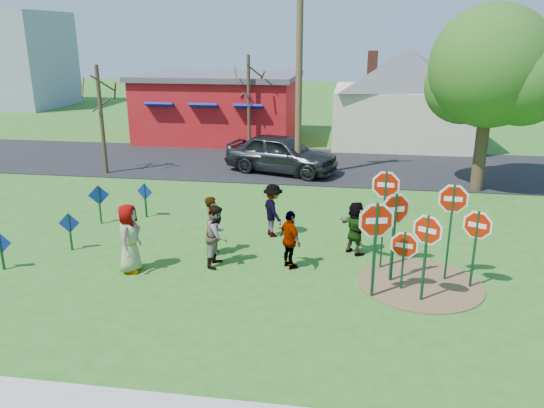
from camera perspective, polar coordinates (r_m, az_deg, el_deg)
The scene contains 28 objects.
ground at distance 15.41m, azimuth -1.70°, elevation -5.82°, with size 120.00×120.00×0.00m, color #26611B.
road at distance 26.24m, azimuth 2.82°, elevation 4.25°, with size 120.00×7.50×0.04m, color black.
dirt_patch at distance 14.41m, azimuth 15.63°, elevation -8.22°, with size 3.20×3.20×0.03m, color brown.
red_building at distance 33.15m, azimuth -5.57°, elevation 10.47°, with size 9.40×7.69×3.90m.
cream_house at distance 32.17m, azimuth 14.15°, elevation 11.52°, with size 9.40×9.40×6.50m.
distant_building at distance 53.53m, azimuth -26.97°, elevation 13.67°, with size 10.00×8.00×8.00m, color #8C939E.
stop_sign_a at distance 12.79m, azimuth 11.11°, elevation -2.68°, with size 1.14×0.30×2.58m.
stop_sign_b at distance 14.34m, azimuth 12.07°, elevation 0.96°, with size 0.99×0.12×2.89m.
stop_sign_c at distance 12.93m, azimuth 16.31°, elevation -3.61°, with size 0.86×0.50×2.32m.
stop_sign_d at distance 14.11m, azimuth 18.82°, elevation -0.42°, with size 1.01×0.12×2.75m.
stop_sign_e at distance 13.56m, azimuth 14.01°, elevation -4.72°, with size 0.91×0.25×1.68m.
stop_sign_f at distance 14.05m, azimuth 21.17°, elevation -2.71°, with size 0.88×0.46×2.18m.
stop_sign_g at distance 13.72m, azimuth 13.06°, elevation -1.46°, with size 1.01×0.50×2.54m.
blue_diamond_a at distance 16.20m, azimuth -27.17°, elevation -4.12°, with size 0.63×0.09×1.10m.
blue_diamond_b at distance 16.79m, azimuth -20.94°, elevation -2.37°, with size 0.61×0.13×1.17m.
blue_diamond_c at distance 18.78m, azimuth -18.10°, elevation 0.41°, with size 0.66×0.24×1.36m.
blue_diamond_d at distance 19.04m, azimuth -13.50°, elevation 0.83°, with size 0.61×0.16×1.24m.
person_a at distance 14.75m, azimuth -15.11°, elevation -3.57°, with size 0.93×0.61×1.91m, color #444F88.
person_b at distance 15.46m, azimuth -6.37°, elevation -2.33°, with size 0.64×0.42×1.76m, color #248071.
person_c at distance 14.72m, azimuth -5.90°, elevation -3.41°, with size 0.85×0.66×1.74m, color brown.
person_d at distance 16.76m, azimuth 0.10°, elevation -0.70°, with size 1.10×0.63×1.70m, color #2C2D31.
person_e at distance 14.48m, azimuth 1.96°, elevation -3.88°, with size 0.97×0.40×1.65m, color #473058.
person_f at distance 15.62m, azimuth 8.97°, elevation -2.56°, with size 1.48×0.47×1.59m, color #1F4932.
suv at distance 24.49m, azimuth 1.04°, elevation 5.46°, with size 2.09×5.20×1.77m, color #2E2F33.
utility_pole at distance 23.14m, azimuth 2.94°, elevation 14.47°, with size 2.22×0.58×9.17m.
leafy_tree at distance 22.71m, azimuth 22.70°, elevation 12.86°, with size 5.17×4.72×7.35m.
bare_tree_west at distance 25.20m, azimuth -18.01°, elevation 10.14°, with size 1.80×1.80×4.90m.
bare_tree_east at distance 28.67m, azimuth -2.53°, elevation 12.14°, with size 1.80×1.80×5.15m.
Camera 1 is at (2.59, -13.87, 6.19)m, focal length 35.00 mm.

